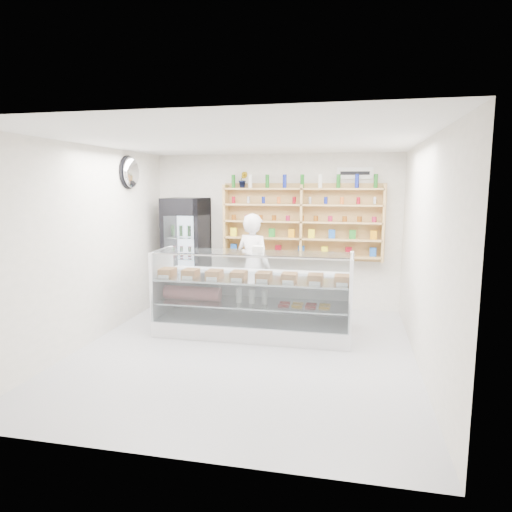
# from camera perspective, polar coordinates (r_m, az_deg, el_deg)

# --- Properties ---
(room) EXTENTS (5.00, 5.00, 5.00)m
(room) POSITION_cam_1_polar(r_m,az_deg,el_deg) (5.98, -1.56, 0.74)
(room) COLOR #A6A6AB
(room) RESTS_ON ground
(display_counter) EXTENTS (2.93, 0.87, 1.27)m
(display_counter) POSITION_cam_1_polar(r_m,az_deg,el_deg) (6.91, -0.42, -7.03)
(display_counter) COLOR white
(display_counter) RESTS_ON floor
(shop_worker) EXTENTS (0.77, 0.66, 1.78)m
(shop_worker) POSITION_cam_1_polar(r_m,az_deg,el_deg) (7.64, -0.32, -1.34)
(shop_worker) COLOR silver
(shop_worker) RESTS_ON floor
(drinks_cooler) EXTENTS (0.75, 0.73, 2.01)m
(drinks_cooler) POSITION_cam_1_polar(r_m,az_deg,el_deg) (8.53, -8.66, 0.43)
(drinks_cooler) COLOR black
(drinks_cooler) RESTS_ON floor
(wall_shelving) EXTENTS (2.84, 0.28, 1.33)m
(wall_shelving) POSITION_cam_1_polar(r_m,az_deg,el_deg) (8.17, 5.73, 4.24)
(wall_shelving) COLOR tan
(wall_shelving) RESTS_ON back_wall
(potted_plant) EXTENTS (0.18, 0.16, 0.29)m
(potted_plant) POSITION_cam_1_polar(r_m,az_deg,el_deg) (8.33, -1.62, 9.51)
(potted_plant) COLOR #1E6626
(potted_plant) RESTS_ON wall_shelving
(security_mirror) EXTENTS (0.15, 0.50, 0.50)m
(security_mirror) POSITION_cam_1_polar(r_m,az_deg,el_deg) (7.82, -15.34, 10.05)
(security_mirror) COLOR silver
(security_mirror) RESTS_ON left_wall
(wall_sign) EXTENTS (0.62, 0.03, 0.20)m
(wall_sign) POSITION_cam_1_polar(r_m,az_deg,el_deg) (8.23, 12.27, 10.09)
(wall_sign) COLOR white
(wall_sign) RESTS_ON back_wall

